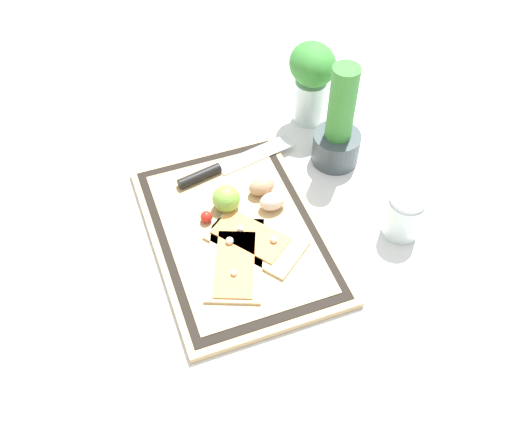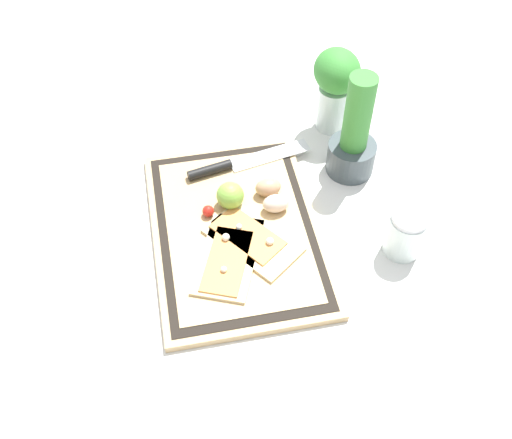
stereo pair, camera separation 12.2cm
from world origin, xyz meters
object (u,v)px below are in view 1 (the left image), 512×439
at_px(knife, 218,169).
at_px(egg_pink, 272,201).
at_px(herb_pot, 338,131).
at_px(cherry_tomato_red, 206,217).
at_px(pizza_slice_near, 235,260).
at_px(pizza_slice_far, 255,239).
at_px(egg_brown, 262,187).
at_px(herb_glass, 311,77).
at_px(sauce_jar, 403,217).
at_px(lime, 228,198).

bearing_deg(knife, egg_pink, 28.21).
bearing_deg(herb_pot, cherry_tomato_red, -74.76).
relative_size(pizza_slice_near, egg_pink, 4.14).
xyz_separation_m(pizza_slice_far, knife, (-0.21, -0.01, 0.00)).
bearing_deg(egg_brown, egg_pink, 7.72).
height_order(herb_pot, herb_glass, herb_pot).
bearing_deg(pizza_slice_far, sauce_jar, 77.54).
height_order(pizza_slice_far, egg_brown, egg_brown).
height_order(egg_brown, herb_pot, herb_pot).
xyz_separation_m(lime, cherry_tomato_red, (0.02, -0.05, -0.02)).
bearing_deg(sauce_jar, pizza_slice_far, -102.46).
relative_size(pizza_slice_near, lime, 3.94).
relative_size(egg_pink, herb_glass, 0.26).
height_order(pizza_slice_near, herb_glass, herb_glass).
bearing_deg(pizza_slice_far, herb_glass, 141.75).
distance_m(egg_brown, lime, 0.08).
bearing_deg(sauce_jar, pizza_slice_near, -94.93).
bearing_deg(egg_brown, sauce_jar, 52.39).
xyz_separation_m(pizza_slice_near, herb_pot, (-0.21, 0.31, 0.06)).
bearing_deg(knife, cherry_tomato_red, -27.26).
height_order(knife, herb_glass, herb_glass).
xyz_separation_m(herb_pot, sauce_jar, (0.24, 0.04, -0.04)).
bearing_deg(herb_pot, pizza_slice_near, -56.12).
bearing_deg(pizza_slice_near, egg_pink, 131.88).
bearing_deg(pizza_slice_near, egg_brown, 143.84).
xyz_separation_m(egg_pink, sauce_jar, (0.14, 0.23, 0.01)).
bearing_deg(herb_glass, sauce_jar, 5.77).
bearing_deg(pizza_slice_near, cherry_tomato_red, -169.32).
relative_size(herb_pot, sauce_jar, 2.43).
distance_m(pizza_slice_near, herb_glass, 0.49).
height_order(lime, sauce_jar, sauce_jar).
relative_size(egg_brown, lime, 0.95).
relative_size(pizza_slice_far, herb_glass, 1.03).
distance_m(lime, sauce_jar, 0.36).
height_order(pizza_slice_near, cherry_tomato_red, same).
distance_m(pizza_slice_near, sauce_jar, 0.35).
bearing_deg(cherry_tomato_red, egg_brown, 104.46).
relative_size(lime, cherry_tomato_red, 2.36).
height_order(pizza_slice_near, sauce_jar, sauce_jar).
bearing_deg(egg_pink, herb_pot, 118.11).
bearing_deg(cherry_tomato_red, pizza_slice_far, 42.59).
distance_m(knife, egg_brown, 0.12).
relative_size(herb_pot, herb_glass, 1.21).
distance_m(egg_brown, cherry_tomato_red, 0.14).
height_order(lime, herb_pot, herb_pot).
bearing_deg(egg_pink, cherry_tomato_red, -95.06).
bearing_deg(egg_brown, pizza_slice_near, -36.16).
bearing_deg(herb_glass, knife, -66.86).
relative_size(egg_pink, herb_pot, 0.22).
xyz_separation_m(pizza_slice_near, cherry_tomato_red, (-0.12, -0.02, 0.01)).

